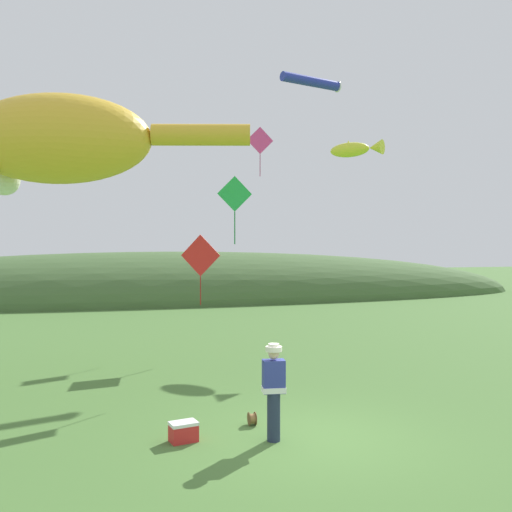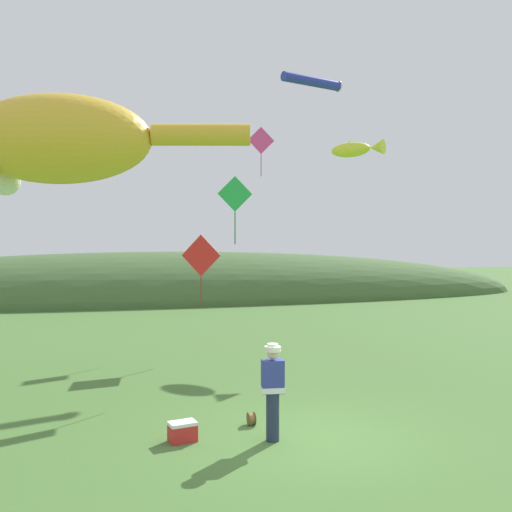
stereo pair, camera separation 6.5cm
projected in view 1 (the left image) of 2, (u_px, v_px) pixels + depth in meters
name	position (u px, v px, depth m)	size (l,w,h in m)	color
ground_plane	(312.00, 439.00, 10.45)	(120.00, 120.00, 0.00)	#477033
distant_hill_ridge	(165.00, 299.00, 36.04)	(49.80, 10.82, 5.97)	#426033
festival_attendant	(274.00, 389.00, 10.33)	(0.45, 0.30, 1.77)	#232D47
kite_spool	(252.00, 419.00, 11.23)	(0.14, 0.26, 0.26)	olive
picnic_cooler	(183.00, 432.00, 10.31)	(0.55, 0.42, 0.36)	red
kite_giant_cat	(33.00, 139.00, 14.57)	(8.75, 3.63, 2.71)	gold
kite_fish_windsock	(355.00, 149.00, 21.25)	(1.81, 1.90, 0.63)	yellow
kite_tube_streamer	(312.00, 82.00, 21.30)	(2.62, 1.17, 0.44)	#2633A5
kite_diamond_green	(235.00, 195.00, 15.72)	(0.98, 0.04, 1.88)	green
kite_diamond_red	(200.00, 256.00, 17.83)	(1.13, 0.70, 2.21)	red
kite_diamond_pink	(260.00, 141.00, 22.99)	(1.10, 0.06, 2.00)	#E53F8C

